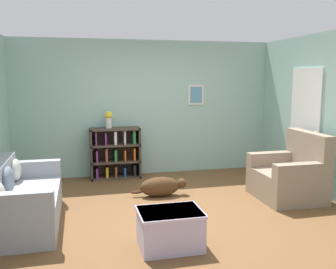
% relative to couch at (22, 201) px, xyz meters
% --- Properties ---
extents(ground_plane, '(14.00, 14.00, 0.00)m').
position_rel_couch_xyz_m(ground_plane, '(2.03, 0.02, -0.31)').
color(ground_plane, brown).
extents(wall_back, '(5.60, 0.13, 2.60)m').
position_rel_couch_xyz_m(wall_back, '(2.04, 2.27, 0.99)').
color(wall_back, '#93BCB2').
rests_on(wall_back, ground_plane).
extents(wall_right, '(0.16, 5.00, 2.60)m').
position_rel_couch_xyz_m(wall_right, '(4.58, 0.04, 0.98)').
color(wall_right, '#93BCB2').
rests_on(wall_right, ground_plane).
extents(couch, '(0.80, 1.74, 0.80)m').
position_rel_couch_xyz_m(couch, '(0.00, 0.00, 0.00)').
color(couch, '#9399A3').
rests_on(couch, ground_plane).
extents(bookshelf, '(0.93, 0.34, 0.96)m').
position_rel_couch_xyz_m(bookshelf, '(1.40, 2.05, 0.16)').
color(bookshelf, '#42382D').
rests_on(bookshelf, ground_plane).
extents(recliner_chair, '(0.90, 1.02, 1.05)m').
position_rel_couch_xyz_m(recliner_chair, '(3.96, 0.16, 0.05)').
color(recliner_chair, gray).
rests_on(recliner_chair, ground_plane).
extents(coffee_table, '(0.71, 0.54, 0.43)m').
position_rel_couch_xyz_m(coffee_table, '(1.70, -1.08, -0.08)').
color(coffee_table, '#BCB2D1').
rests_on(coffee_table, ground_plane).
extents(dog, '(0.92, 0.28, 0.31)m').
position_rel_couch_xyz_m(dog, '(2.00, 0.74, -0.15)').
color(dog, '#472D19').
rests_on(dog, ground_plane).
extents(vase, '(0.14, 0.14, 0.32)m').
position_rel_couch_xyz_m(vase, '(1.29, 2.03, 0.82)').
color(vase, silver).
rests_on(vase, bookshelf).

